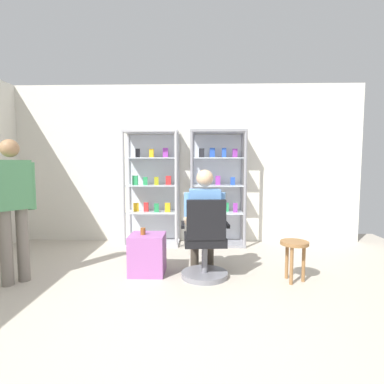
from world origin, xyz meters
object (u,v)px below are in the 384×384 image
display_cabinet_right (218,187)px  office_chair (205,246)px  seated_shopkeeper (204,217)px  storage_crate (147,254)px  tea_glass (143,231)px  standing_customer (12,202)px  display_cabinet_left (152,187)px  wooden_stool (294,250)px

display_cabinet_right → office_chair: display_cabinet_right is taller
office_chair → seated_shopkeeper: 0.36m
seated_shopkeeper → storage_crate: 0.84m
display_cabinet_right → tea_glass: (-0.98, -1.48, -0.43)m
display_cabinet_right → office_chair: size_ratio=1.98×
display_cabinet_right → standing_customer: display_cabinet_right is taller
display_cabinet_left → office_chair: 1.93m
tea_glass → standing_customer: (-1.40, -0.34, 0.40)m
seated_shopkeeper → wooden_stool: bearing=-11.8°
office_chair → standing_customer: bearing=-174.8°
display_cabinet_right → wooden_stool: (0.80, -1.68, -0.59)m
display_cabinet_right → office_chair: bearing=-97.9°
storage_crate → standing_customer: (-1.45, -0.35, 0.69)m
wooden_stool → office_chair: bearing=177.0°
seated_shopkeeper → storage_crate: (-0.70, -0.00, -0.47)m
seated_shopkeeper → wooden_stool: (1.04, -0.22, -0.34)m
display_cabinet_left → office_chair: bearing=-61.9°
display_cabinet_left → standing_customer: 2.23m
display_cabinet_left → office_chair: (0.87, -1.63, -0.57)m
seated_shopkeeper → storage_crate: size_ratio=2.62×
storage_crate → display_cabinet_right: bearing=57.5°
display_cabinet_left → seated_shopkeeper: display_cabinet_left is taller
storage_crate → tea_glass: 0.29m
tea_glass → standing_customer: standing_customer is taller
tea_glass → wooden_stool: bearing=-6.4°
display_cabinet_left → tea_glass: bearing=-85.6°
display_cabinet_left → seated_shopkeeper: (0.86, -1.47, -0.25)m
seated_shopkeeper → standing_customer: (-2.15, -0.36, 0.22)m
office_chair → tea_glass: bearing=169.1°
tea_glass → seated_shopkeeper: bearing=1.3°
display_cabinet_left → wooden_stool: size_ratio=4.01×
tea_glass → display_cabinet_right: bearing=56.4°
wooden_stool → storage_crate: bearing=173.0°
seated_shopkeeper → wooden_stool: 1.11m
standing_customer → wooden_stool: 3.24m
seated_shopkeeper → office_chair: bearing=-86.0°
wooden_stool → seated_shopkeeper: bearing=168.2°
office_chair → tea_glass: 0.78m
display_cabinet_left → wooden_stool: (1.90, -1.68, -0.59)m
wooden_stool → display_cabinet_right: bearing=115.4°
display_cabinet_left → office_chair: size_ratio=1.98×
display_cabinet_right → storage_crate: display_cabinet_right is taller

